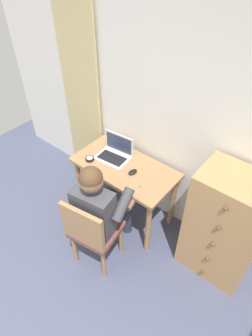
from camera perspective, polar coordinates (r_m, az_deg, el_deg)
The scene contains 9 objects.
wall_back at distance 2.67m, azimuth 9.28°, elevation 9.86°, with size 4.80×0.05×2.50m, color silver.
curtain_panel at distance 3.34m, azimuth -8.91°, elevation 13.48°, with size 0.54×0.03×2.17m, color #CCB77A.
desk at distance 2.95m, azimuth -0.28°, elevation -1.49°, with size 1.08×0.56×0.75m.
dresser at distance 2.70m, azimuth 19.28°, elevation -11.20°, with size 0.63×0.47×1.16m.
chair at distance 2.65m, azimuth -6.96°, elevation -12.49°, with size 0.48×0.46×0.89m.
person_seated at distance 2.60m, azimuth -4.90°, elevation -7.36°, with size 0.59×0.63×1.21m.
laptop at distance 2.95m, azimuth -2.29°, elevation 3.07°, with size 0.36×0.28×0.24m.
computer_mouse at distance 2.77m, azimuth 1.37°, elevation -0.81°, with size 0.06×0.10×0.03m, color black.
desk_clock at distance 2.95m, azimuth -7.36°, elevation 1.83°, with size 0.09×0.09×0.03m.
Camera 1 is at (1.09, 0.19, 2.64)m, focal length 30.13 mm.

